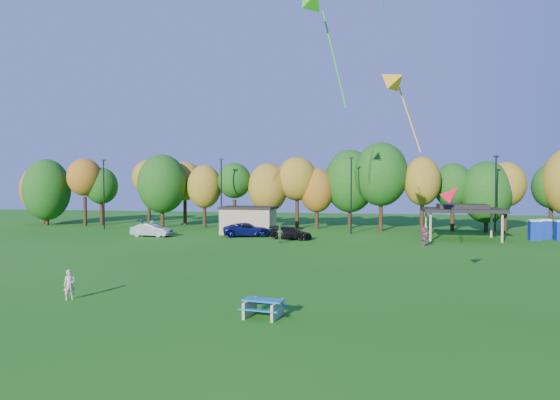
% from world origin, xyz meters
% --- Properties ---
extents(ground, '(160.00, 160.00, 0.00)m').
position_xyz_m(ground, '(0.00, 0.00, 0.00)').
color(ground, '#19600F').
rests_on(ground, ground).
extents(tree_line, '(93.57, 10.55, 11.15)m').
position_xyz_m(tree_line, '(-1.03, 45.51, 5.91)').
color(tree_line, black).
rests_on(tree_line, ground).
extents(lamp_posts, '(64.50, 0.25, 9.09)m').
position_xyz_m(lamp_posts, '(2.00, 40.00, 4.90)').
color(lamp_posts, black).
rests_on(lamp_posts, ground).
extents(utility_building, '(6.30, 4.30, 3.25)m').
position_xyz_m(utility_building, '(-10.00, 38.00, 1.64)').
color(utility_building, tan).
rests_on(utility_building, ground).
extents(pavilion, '(8.20, 6.20, 3.77)m').
position_xyz_m(pavilion, '(14.00, 37.00, 3.23)').
color(pavilion, tan).
rests_on(pavilion, ground).
extents(porta_potties, '(3.75, 2.28, 2.18)m').
position_xyz_m(porta_potties, '(22.71, 38.00, 1.10)').
color(porta_potties, '#0B289B').
rests_on(porta_potties, ground).
extents(picnic_table, '(2.06, 1.78, 0.81)m').
position_xyz_m(picnic_table, '(0.11, 2.57, 0.47)').
color(picnic_table, tan).
rests_on(picnic_table, ground).
extents(kite_flyer, '(0.68, 0.66, 1.56)m').
position_xyz_m(kite_flyer, '(-10.53, 3.84, 0.78)').
color(kite_flyer, beige).
rests_on(kite_flyer, ground).
extents(car_a, '(4.53, 1.92, 1.53)m').
position_xyz_m(car_a, '(-19.83, 33.26, 0.76)').
color(car_a, silver).
rests_on(car_a, ground).
extents(car_b, '(4.57, 1.84, 1.48)m').
position_xyz_m(car_b, '(-19.98, 32.86, 0.74)').
color(car_b, '#A7A7AC').
rests_on(car_b, ground).
extents(car_c, '(6.09, 4.20, 1.55)m').
position_xyz_m(car_c, '(-9.33, 35.14, 0.77)').
color(car_c, '#0D1251').
rests_on(car_c, ground).
extents(car_d, '(4.97, 3.08, 1.34)m').
position_xyz_m(car_d, '(-4.03, 33.37, 0.67)').
color(car_d, black).
rests_on(car_d, ground).
extents(far_person_0, '(0.78, 0.63, 1.53)m').
position_xyz_m(far_person_0, '(-23.31, 37.19, 0.76)').
color(far_person_0, '#4F49A1').
rests_on(far_person_0, ground).
extents(far_person_2, '(1.06, 0.88, 1.70)m').
position_xyz_m(far_person_2, '(-4.52, 29.77, 0.85)').
color(far_person_2, '#587246').
rests_on(far_person_2, ground).
extents(far_person_3, '(0.95, 1.80, 1.86)m').
position_xyz_m(far_person_3, '(9.49, 29.88, 0.93)').
color(far_person_3, '#AE4875').
rests_on(far_person_3, ground).
extents(far_person_4, '(1.27, 1.02, 1.72)m').
position_xyz_m(far_person_4, '(-20.50, 34.21, 0.86)').
color(far_person_4, '#5080B0').
rests_on(far_person_4, ground).
extents(kite_3, '(3.56, 3.69, 7.46)m').
position_xyz_m(kite_3, '(0.99, 10.82, 16.96)').
color(kite_3, green).
extents(kite_5, '(3.29, 2.44, 5.60)m').
position_xyz_m(kite_5, '(5.80, 13.17, 12.55)').
color(kite_5, gold).
extents(kite_10, '(1.48, 1.23, 1.29)m').
position_xyz_m(kite_10, '(9.00, 8.30, 5.49)').
color(kite_10, red).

